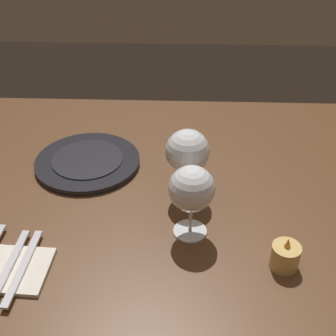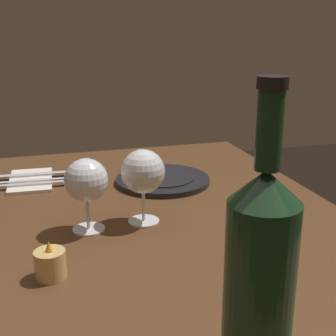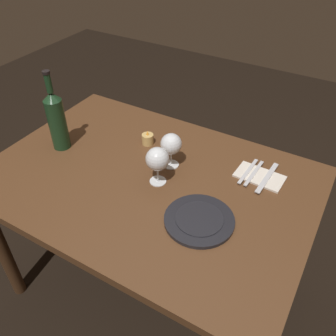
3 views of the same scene
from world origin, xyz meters
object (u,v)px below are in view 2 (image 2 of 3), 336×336
wine_glass_right (86,182)px  votive_candle (50,265)px  table_knife (31,175)px  fork_inner (31,181)px  dinner_plate (163,180)px  fork_outer (31,184)px  wine_bottle (259,282)px  folded_napkin (31,180)px  wine_glass_left (145,173)px

wine_glass_right → votive_candle: size_ratio=2.26×
table_knife → fork_inner: bearing=180.0°
votive_candle → dinner_plate: (0.41, -0.31, -0.02)m
table_knife → dinner_plate: bearing=-111.6°
fork_inner → fork_outer: (-0.02, 0.00, 0.00)m
votive_candle → fork_inner: votive_candle is taller
wine_bottle → table_knife: (0.86, 0.24, -0.13)m
folded_napkin → wine_glass_left: bearing=-145.4°
wine_glass_left → folded_napkin: 0.42m
votive_candle → fork_inner: size_ratio=0.37×
wine_glass_right → table_knife: size_ratio=0.72×
wine_bottle → table_knife: wine_bottle is taller
dinner_plate → table_knife: dinner_plate is taller
wine_glass_right → dinner_plate: 0.35m
fork_outer → votive_candle: bearing=-176.4°
wine_bottle → folded_napkin: wine_bottle is taller
folded_napkin → votive_candle: bearing=-176.7°
wine_glass_right → table_knife: wine_glass_right is taller
votive_candle → fork_outer: bearing=3.6°
dinner_plate → folded_napkin: 0.35m
wine_glass_right → dinner_plate: bearing=-42.7°
dinner_plate → fork_inner: dinner_plate is taller
wine_glass_left → wine_glass_right: bearing=93.8°
votive_candle → fork_inner: bearing=3.4°
wine_bottle → fork_outer: wine_bottle is taller
wine_glass_left → wine_bottle: bearing=-179.2°
wine_bottle → dinner_plate: wine_bottle is taller
dinner_plate → fork_inner: (0.08, 0.34, 0.00)m
votive_candle → folded_napkin: 0.52m
wine_bottle → fork_inner: wine_bottle is taller
fork_inner → fork_outer: 0.02m
wine_glass_left → votive_candle: (-0.18, 0.20, -0.09)m
table_knife → wine_bottle: bearing=-164.4°
dinner_plate → fork_inner: bearing=76.9°
fork_inner → folded_napkin: bearing=-0.0°
votive_candle → fork_inner: 0.49m
votive_candle → folded_napkin: (0.51, 0.03, -0.02)m
wine_glass_left → dinner_plate: size_ratio=0.64×
wine_bottle → votive_candle: bearing=33.5°
dinner_plate → table_knife: 0.36m
folded_napkin → fork_outer: bearing=180.0°
wine_bottle → votive_candle: wine_bottle is taller
wine_bottle → fork_outer: size_ratio=1.98×
wine_glass_left → fork_outer: (0.29, 0.23, -0.10)m
wine_bottle → folded_napkin: (0.83, 0.24, -0.14)m
folded_napkin → wine_bottle: bearing=-163.9°
wine_bottle → fork_inner: size_ratio=1.98×
wine_glass_right → votive_candle: bearing=153.9°
wine_glass_right → wine_glass_left: bearing=-86.2°
wine_bottle → folded_napkin: bearing=16.1°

